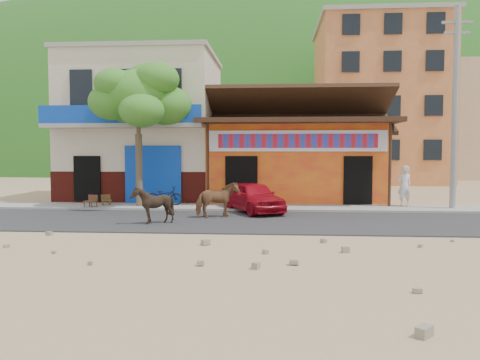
# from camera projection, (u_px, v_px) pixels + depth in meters

# --- Properties ---
(ground) EXTENTS (120.00, 120.00, 0.00)m
(ground) POSITION_uv_depth(u_px,v_px,m) (238.00, 235.00, 13.47)
(ground) COLOR #9E825B
(ground) RESTS_ON ground
(road) EXTENTS (60.00, 5.00, 0.04)m
(road) POSITION_uv_depth(u_px,v_px,m) (244.00, 221.00, 15.96)
(road) COLOR #28282B
(road) RESTS_ON ground
(sidewalk) EXTENTS (60.00, 2.00, 0.12)m
(sidewalk) POSITION_uv_depth(u_px,v_px,m) (249.00, 208.00, 19.44)
(sidewalk) COLOR gray
(sidewalk) RESTS_ON ground
(dance_club) EXTENTS (8.00, 6.00, 3.60)m
(dance_club) POSITION_uv_depth(u_px,v_px,m) (294.00, 163.00, 23.17)
(dance_club) COLOR orange
(dance_club) RESTS_ON ground
(cafe_building) EXTENTS (7.00, 6.00, 7.00)m
(cafe_building) POSITION_uv_depth(u_px,v_px,m) (145.00, 130.00, 23.61)
(cafe_building) COLOR beige
(cafe_building) RESTS_ON ground
(apartment_front) EXTENTS (9.00, 9.00, 12.00)m
(apartment_front) POSITION_uv_depth(u_px,v_px,m) (377.00, 105.00, 36.34)
(apartment_front) COLOR #CC723F
(apartment_front) RESTS_ON ground
(apartment_rear) EXTENTS (8.00, 8.00, 10.00)m
(apartment_rear) POSITION_uv_depth(u_px,v_px,m) (465.00, 122.00, 41.72)
(apartment_rear) COLOR tan
(apartment_rear) RESTS_ON ground
(hillside) EXTENTS (100.00, 40.00, 24.00)m
(hillside) POSITION_uv_depth(u_px,v_px,m) (269.00, 97.00, 82.41)
(hillside) COLOR #194C14
(hillside) RESTS_ON ground
(tree) EXTENTS (3.00, 3.00, 6.00)m
(tree) POSITION_uv_depth(u_px,v_px,m) (139.00, 134.00, 19.39)
(tree) COLOR #2D721E
(tree) RESTS_ON sidewalk
(utility_pole) EXTENTS (0.24, 0.24, 8.00)m
(utility_pole) POSITION_uv_depth(u_px,v_px,m) (455.00, 108.00, 18.59)
(utility_pole) COLOR gray
(utility_pole) RESTS_ON sidewalk
(cow_tan) EXTENTS (1.65, 1.29, 1.27)m
(cow_tan) POSITION_uv_depth(u_px,v_px,m) (217.00, 200.00, 16.71)
(cow_tan) COLOR brown
(cow_tan) RESTS_ON road
(cow_dark) EXTENTS (1.33, 1.24, 1.24)m
(cow_dark) POSITION_uv_depth(u_px,v_px,m) (153.00, 205.00, 15.27)
(cow_dark) COLOR black
(cow_dark) RESTS_ON road
(red_car) EXTENTS (2.85, 3.76, 1.19)m
(red_car) POSITION_uv_depth(u_px,v_px,m) (253.00, 197.00, 18.19)
(red_car) COLOR #AA0C1B
(red_car) RESTS_ON road
(scooter) EXTENTS (1.55, 0.60, 0.80)m
(scooter) POSITION_uv_depth(u_px,v_px,m) (165.00, 196.00, 19.86)
(scooter) COLOR black
(scooter) RESTS_ON sidewalk
(pedestrian) EXTENTS (0.70, 0.56, 1.69)m
(pedestrian) POSITION_uv_depth(u_px,v_px,m) (404.00, 186.00, 19.55)
(pedestrian) COLOR white
(pedestrian) RESTS_ON sidewalk
(cafe_chair_left) EXTENTS (0.52, 0.52, 0.92)m
(cafe_chair_left) POSITION_uv_depth(u_px,v_px,m) (90.00, 196.00, 19.18)
(cafe_chair_left) COLOR #4A2618
(cafe_chair_left) RESTS_ON sidewalk
(cafe_chair_right) EXTENTS (0.52, 0.52, 0.82)m
(cafe_chair_right) POSITION_uv_depth(u_px,v_px,m) (106.00, 195.00, 19.85)
(cafe_chair_right) COLOR #52371B
(cafe_chair_right) RESTS_ON sidewalk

